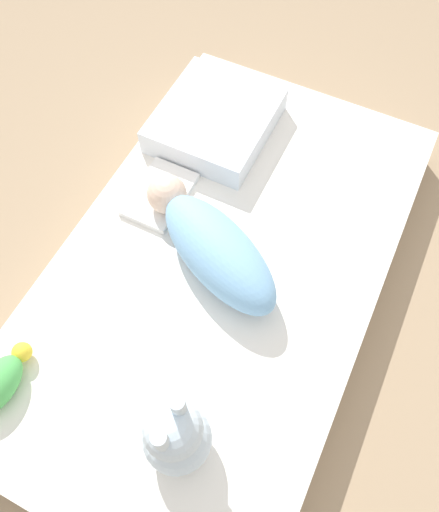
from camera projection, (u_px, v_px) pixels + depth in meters
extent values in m
plane|color=#9E8466|center=(220.00, 284.00, 1.54)|extent=(12.00, 12.00, 0.00)
cube|color=white|center=(220.00, 274.00, 1.47)|extent=(1.51, 0.87, 0.14)
cube|color=white|center=(160.00, 194.00, 1.51)|extent=(0.23, 0.15, 0.02)
ellipsoid|color=#7FB7E5|center=(219.00, 253.00, 1.34)|extent=(0.35, 0.47, 0.15)
sphere|color=beige|center=(167.00, 194.00, 1.44)|extent=(0.12, 0.12, 0.12)
cube|color=white|center=(215.00, 120.00, 1.61)|extent=(0.38, 0.35, 0.09)
sphere|color=silver|center=(177.00, 438.00, 1.12)|extent=(0.16, 0.16, 0.16)
sphere|color=silver|center=(173.00, 429.00, 1.01)|extent=(0.13, 0.13, 0.13)
cylinder|color=silver|center=(160.00, 440.00, 0.93)|extent=(0.03, 0.03, 0.08)
cylinder|color=silver|center=(178.00, 406.00, 0.96)|extent=(0.03, 0.03, 0.08)
sphere|color=yellow|center=(22.00, 352.00, 1.26)|extent=(0.05, 0.05, 0.05)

